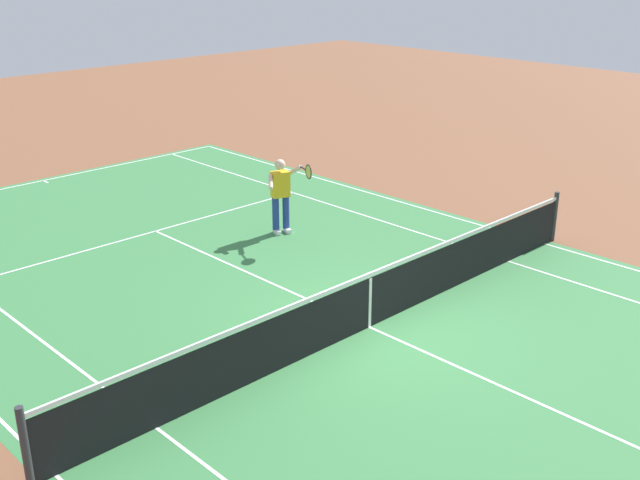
{
  "coord_description": "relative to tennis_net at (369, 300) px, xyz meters",
  "views": [
    {
      "loc": [
        -7.61,
        8.49,
        5.86
      ],
      "look_at": [
        1.77,
        -0.59,
        0.9
      ],
      "focal_mm": 43.18,
      "sensor_mm": 36.0,
      "label": 1
    }
  ],
  "objects": [
    {
      "name": "ground_plane",
      "position": [
        0.0,
        0.0,
        -0.49
      ],
      "size": [
        60.0,
        60.0,
        0.0
      ],
      "primitive_type": "plane",
      "color": "brown"
    },
    {
      "name": "court_slab",
      "position": [
        0.0,
        0.0,
        -0.49
      ],
      "size": [
        24.2,
        11.4,
        0.0
      ],
      "primitive_type": "cube",
      "color": "#387A42",
      "rests_on": "ground_plane"
    },
    {
      "name": "court_line_markings",
      "position": [
        0.0,
        0.0,
        -0.49
      ],
      "size": [
        23.85,
        11.05,
        0.01
      ],
      "color": "white",
      "rests_on": "ground_plane"
    },
    {
      "name": "tennis_net",
      "position": [
        0.0,
        0.0,
        0.0
      ],
      "size": [
        0.1,
        11.7,
        1.08
      ],
      "color": "#2D2D33",
      "rests_on": "ground_plane"
    },
    {
      "name": "tennis_player_near",
      "position": [
        4.39,
        -1.97,
        0.44
      ],
      "size": [
        1.18,
        0.74,
        1.7
      ],
      "color": "navy",
      "rests_on": "ground_plane"
    },
    {
      "name": "tennis_ball",
      "position": [
        0.7,
        -0.24,
        -0.46
      ],
      "size": [
        0.07,
        0.07,
        0.07
      ],
      "primitive_type": "sphere",
      "color": "#CCE01E",
      "rests_on": "ground_plane"
    }
  ]
}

